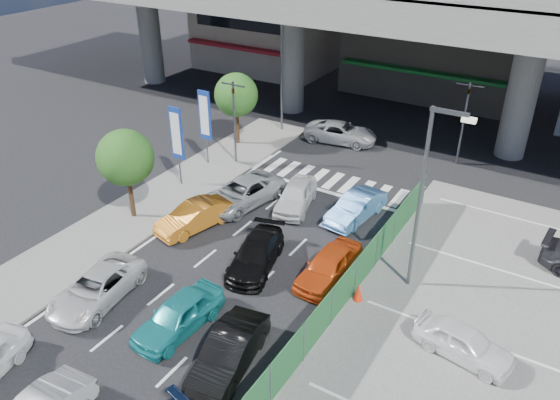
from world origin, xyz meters
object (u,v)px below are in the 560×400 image
Objects in this scene: signboard_near at (177,136)px; sedan_white_mid_left at (97,288)px; traffic_light_left at (234,103)px; street_lamp_left at (284,64)px; traffic_light_right at (467,103)px; traffic_cone at (358,292)px; taxi_orange_left at (194,217)px; crossing_wagon_silver at (341,133)px; signboard_far at (205,117)px; taxi_teal_mid at (178,315)px; street_lamp_right at (426,187)px; wagon_silver_front_left at (242,193)px; taxi_orange_right at (329,266)px; sedan_black_mid at (256,255)px; sedan_white_front_mid at (296,196)px; hatch_black_mid_right at (229,352)px; tree_far at (236,95)px; tree_near at (125,158)px; kei_truck_front_right at (356,207)px; parked_sedan_white at (464,342)px.

sedan_white_mid_left is (3.66, -9.57, -2.43)m from signboard_near.
street_lamp_left reaches higher than traffic_light_left.
traffic_light_right is 15.50m from traffic_cone.
signboard_near is 5.33m from taxi_orange_left.
signboard_far is at bearing 134.23° from crossing_wagon_silver.
traffic_light_right is at bearing 79.28° from taxi_teal_mid.
street_lamp_right is at bearing -18.68° from signboard_far.
signboard_far reaches higher than taxi_orange_left.
signboard_far is 9.49m from crossing_wagon_silver.
wagon_silver_front_left is 1.04× the size of crossing_wagon_silver.
taxi_orange_right is (3.49, 5.75, 0.00)m from taxi_teal_mid.
sedan_white_mid_left is at bearing -74.38° from taxi_orange_left.
taxi_teal_mid is at bearing -108.14° from sedan_black_mid.
sedan_white_mid_left is 11.26m from sedan_white_front_mid.
taxi_teal_mid reaches higher than traffic_cone.
street_lamp_left reaches higher than signboard_far.
taxi_orange_right is at bearing 73.97° from hatch_black_mid_right.
signboard_near is at bearing -84.73° from tree_far.
signboard_near reaches higher than crossing_wagon_silver.
street_lamp_left is 11.35m from sedan_white_front_mid.
taxi_teal_mid reaches higher than sedan_black_mid.
street_lamp_left is 10.31× the size of traffic_cone.
sedan_white_mid_left is 6.40m from taxi_orange_left.
traffic_light_right reaches higher than tree_far.
traffic_light_left is 7.22m from sedan_white_front_mid.
street_lamp_left is (-13.50, 12.00, 0.00)m from street_lamp_right.
taxi_orange_left is at bearing -41.71° from signboard_near.
traffic_light_left is 6.06m from street_lamp_left.
tree_far is at bearing 97.43° from sedan_white_mid_left.
tree_near is at bearing -129.81° from traffic_light_right.
street_lamp_right is 17.27m from tree_far.
signboard_far is 10.78m from kei_truck_front_right.
signboard_far is 1.16× the size of taxi_orange_left.
signboard_near is 9.32m from sedan_black_mid.
sedan_white_front_mid is at bearing 69.57° from parked_sedan_white.
taxi_orange_left is (2.56, -7.18, -3.27)m from traffic_light_left.
street_lamp_left is 14.08m from tree_near.
crossing_wagon_silver is at bearing 48.80° from parked_sedan_white.
traffic_light_left is at bearing 146.15° from taxi_orange_right.
street_lamp_left is at bearing 119.14° from wagon_silver_front_left.
taxi_orange_right is (11.11, -3.42, -2.37)m from signboard_near.
traffic_light_right reaches higher than signboard_near.
taxi_teal_mid is at bearing -59.09° from wagon_silver_front_left.
sedan_white_front_mid is 1.00× the size of kei_truck_front_right.
sedan_white_front_mid is at bearing 38.31° from tree_near.
street_lamp_left is 1.61× the size of wagon_silver_front_left.
taxi_teal_mid is at bearing -1.49° from sedan_white_mid_left.
tree_far is 8.51m from wagon_silver_front_left.
taxi_orange_left is at bearing 164.43° from crossing_wagon_silver.
sedan_white_mid_left is (-10.72, -7.58, -4.14)m from street_lamp_right.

